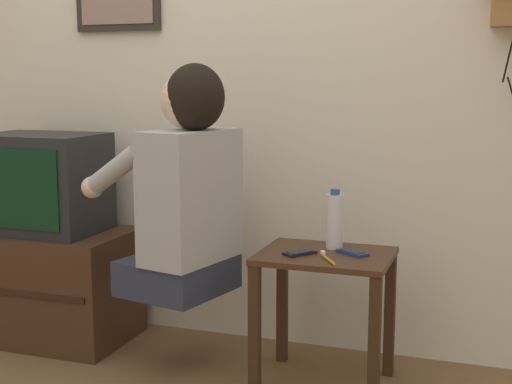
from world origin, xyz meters
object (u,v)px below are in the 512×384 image
television (42,183)px  water_bottle (335,221)px  person (186,187)px  cell_phone_held (300,253)px  cell_phone_spare (352,252)px  toothbrush (327,258)px

television → water_bottle: television is taller
person → water_bottle: 0.60m
water_bottle → cell_phone_held: bearing=-125.8°
cell_phone_held → water_bottle: (0.10, 0.14, 0.10)m
cell_phone_spare → toothbrush: (-0.07, -0.12, 0.00)m
cell_phone_spare → water_bottle: size_ratio=0.58×
cell_phone_held → toothbrush: bearing=12.7°
person → television: (-0.78, 0.15, -0.04)m
water_bottle → cell_phone_spare: bearing=-38.8°
television → cell_phone_held: bearing=-6.4°
person → cell_phone_held: size_ratio=6.68×
cell_phone_spare → water_bottle: water_bottle is taller
person → television: 0.79m
person → cell_phone_held: (0.46, 0.02, -0.23)m
television → water_bottle: size_ratio=2.25×
cell_phone_spare → television: bearing=122.0°
cell_phone_held → toothbrush: size_ratio=1.01×
person → television: bearing=91.8°
television → toothbrush: (1.36, -0.19, -0.19)m
cell_phone_spare → cell_phone_held: bearing=145.2°
person → water_bottle: size_ratio=3.89×
toothbrush → person: bearing=144.6°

